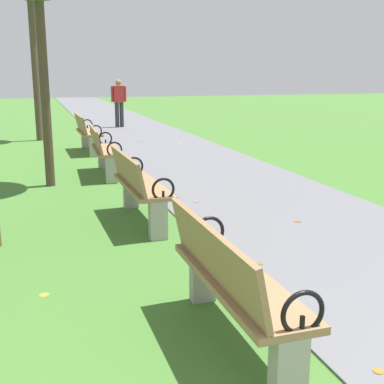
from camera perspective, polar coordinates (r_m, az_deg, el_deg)
paved_walkway at (r=18.31m, az=-7.35°, el=7.35°), size 2.93×44.00×0.02m
park_bench_2 at (r=3.53m, az=4.39°, el=-9.89°), size 0.48×1.60×0.90m
park_bench_3 at (r=6.43m, az=-6.04°, el=0.75°), size 0.51×1.61×0.90m
park_bench_4 at (r=9.54m, az=-9.90°, el=4.73°), size 0.53×1.62×0.90m
park_bench_5 at (r=12.43m, az=-11.74°, el=6.61°), size 0.51×1.61×0.90m
pedestrian_walking at (r=17.88m, az=-8.22°, el=10.14°), size 0.53×0.23×1.62m
scattered_leaves at (r=7.16m, az=-0.76°, el=-1.74°), size 5.34×16.64×0.02m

